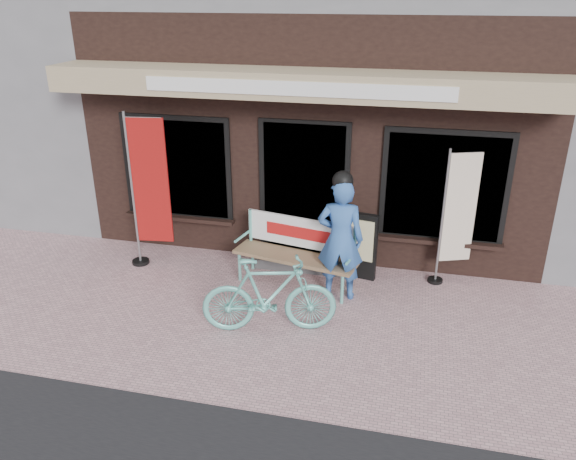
% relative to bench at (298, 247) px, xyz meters
% --- Properties ---
extents(ground, '(70.00, 70.00, 0.00)m').
position_rel_bench_xyz_m(ground, '(-0.07, -1.25, -0.56)').
color(ground, '#C7989E').
rests_on(ground, ground).
extents(storefront, '(7.00, 6.77, 6.00)m').
position_rel_bench_xyz_m(storefront, '(-0.07, 3.72, 2.43)').
color(storefront, black).
rests_on(storefront, ground).
extents(bench, '(1.82, 0.80, 0.96)m').
position_rel_bench_xyz_m(bench, '(0.00, 0.00, 0.00)').
color(bench, '#62BFB3').
rests_on(bench, ground).
extents(person, '(0.63, 0.43, 1.80)m').
position_rel_bench_xyz_m(person, '(0.63, -0.24, 0.32)').
color(person, '#3260AC').
rests_on(person, ground).
extents(bicycle, '(1.70, 0.87, 0.99)m').
position_rel_bench_xyz_m(bicycle, '(-0.07, -1.29, -0.07)').
color(bicycle, '#62BFB3').
rests_on(bicycle, ground).
extents(nobori_red, '(0.70, 0.29, 2.35)m').
position_rel_bench_xyz_m(nobori_red, '(-2.25, 0.07, 0.65)').
color(nobori_red, gray).
rests_on(nobori_red, ground).
extents(nobori_cream, '(0.58, 0.32, 1.98)m').
position_rel_bench_xyz_m(nobori_cream, '(2.13, 0.53, 0.46)').
color(nobori_cream, gray).
rests_on(nobori_cream, ground).
extents(menu_stand, '(0.51, 0.19, 1.00)m').
position_rel_bench_xyz_m(menu_stand, '(0.83, 0.35, -0.05)').
color(menu_stand, black).
rests_on(menu_stand, ground).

